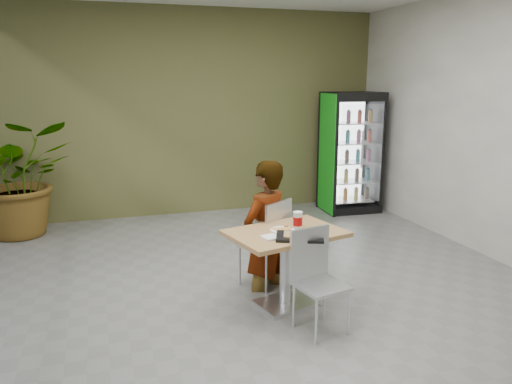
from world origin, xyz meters
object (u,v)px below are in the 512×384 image
cafeteria_tray (300,237)px  potted_plant (20,178)px  dining_table (285,253)px  chair_near (315,271)px  seated_woman (265,239)px  chair_far (271,237)px  beverage_fridge (351,152)px  soda_cup (298,220)px

cafeteria_tray → potted_plant: (-2.72, 3.43, 0.04)m
dining_table → chair_near: bearing=-77.8°
chair_near → seated_woman: bearing=86.1°
seated_woman → chair_far: bearing=116.1°
chair_near → cafeteria_tray: size_ratio=2.13×
cafeteria_tray → seated_woman: bearing=96.0°
beverage_fridge → seated_woman: bearing=-129.0°
dining_table → potted_plant: 4.18m
seated_woman → potted_plant: size_ratio=1.03×
beverage_fridge → cafeteria_tray: bearing=-120.9°
chair_far → beverage_fridge: 3.42m
chair_far → chair_near: (0.08, -0.94, -0.03)m
cafeteria_tray → chair_near: bearing=-77.5°
dining_table → seated_woman: 0.52m
chair_far → seated_woman: 0.07m
chair_near → beverage_fridge: beverage_fridge is taller
chair_far → soda_cup: 0.52m
seated_woman → soda_cup: size_ratio=10.23×
soda_cup → dining_table: bearing=-158.3°
soda_cup → potted_plant: potted_plant is taller
beverage_fridge → potted_plant: (-4.95, 0.19, -0.16)m
beverage_fridge → chair_far: bearing=-128.0°
chair_near → seated_woman: seated_woman is taller
chair_near → cafeteria_tray: (-0.05, 0.24, 0.24)m
cafeteria_tray → beverage_fridge: 3.95m
dining_table → chair_far: chair_far is taller
chair_far → cafeteria_tray: 0.74m
seated_woman → beverage_fridge: bearing=-165.9°
soda_cup → potted_plant: size_ratio=0.10×
beverage_fridge → potted_plant: size_ratio=1.20×
cafeteria_tray → beverage_fridge: bearing=55.5°
seated_woman → soda_cup: (0.17, -0.46, 0.31)m
chair_near → beverage_fridge: size_ratio=0.46×
chair_far → potted_plant: potted_plant is taller
dining_table → seated_woman: bearing=93.4°
chair_far → chair_near: chair_far is taller
chair_far → chair_near: size_ratio=1.05×
chair_near → cafeteria_tray: chair_near is taller
chair_near → soda_cup: bearing=73.7°
chair_far → beverage_fridge: size_ratio=0.48×
seated_woman → soda_cup: bearing=77.5°
soda_cup → beverage_fridge: (2.14, 2.97, 0.13)m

